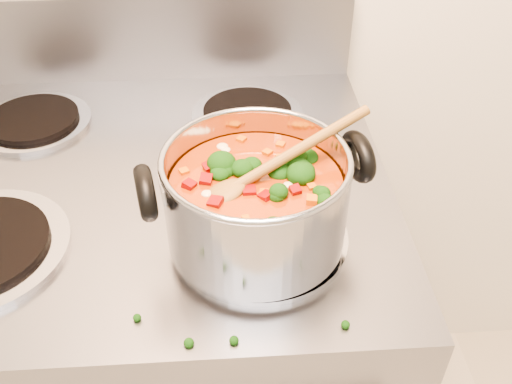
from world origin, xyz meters
TOP-DOWN VIEW (x-y plane):
  - electric_range at (-0.08, 1.16)m, footprint 0.78×0.70m
  - stockpot at (0.10, 1.00)m, footprint 0.29×0.23m
  - wooden_spoon at (0.11, 1.00)m, footprint 0.23×0.13m
  - cooktop_crumbs at (0.07, 1.05)m, footprint 0.22×0.32m

SIDE VIEW (x-z plane):
  - electric_range at x=-0.08m, z-range -0.07..1.01m
  - cooktop_crumbs at x=0.07m, z-range 0.92..0.93m
  - stockpot at x=0.10m, z-range 0.93..1.07m
  - wooden_spoon at x=0.11m, z-range 1.00..1.08m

